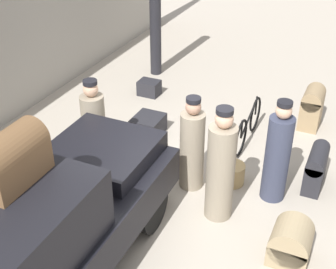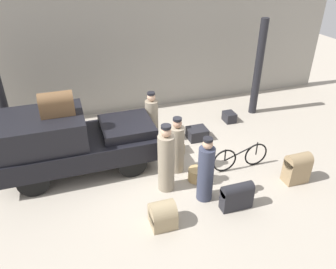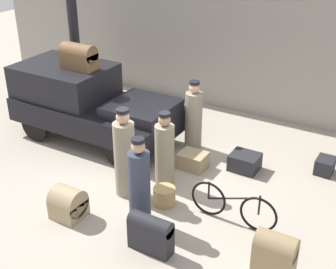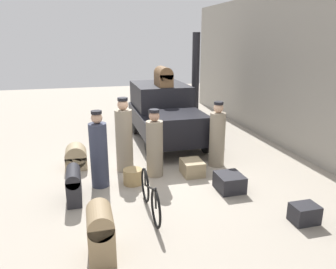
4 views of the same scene
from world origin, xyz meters
name	(u,v)px [view 4 (image 4 of 4)]	position (x,y,z in m)	size (l,w,h in m)	color
ground_plane	(158,169)	(0.00, 0.00, 0.00)	(30.00, 30.00, 0.00)	#A89E8E
station_building_facade	(309,74)	(0.00, 4.08, 2.25)	(16.00, 0.15, 4.50)	gray
canopy_pillar_left	(195,80)	(-3.97, 2.34, 1.68)	(0.27, 0.27, 3.35)	black
truck	(165,111)	(-2.34, 0.77, 0.94)	(3.98, 1.80, 1.72)	black
bicycle	(150,195)	(2.02, -0.62, 0.35)	(1.65, 0.04, 0.73)	black
wicker_basket	(133,177)	(0.67, -0.74, 0.17)	(0.43, 0.43, 0.34)	tan
porter_standing_middle	(99,153)	(0.59, -1.45, 0.78)	(0.38, 0.38, 1.70)	#33384C
conductor_in_dark_uniform	(217,137)	(0.11, 1.50, 0.76)	(0.39, 0.39, 1.66)	gray
porter_with_bicycle	(124,138)	(-0.18, -0.80, 0.83)	(0.41, 0.41, 1.82)	gray
porter_carrying_trunk	(155,146)	(0.33, -0.16, 0.73)	(0.39, 0.39, 1.61)	gray
trunk_umber_medium	(101,231)	(3.11, -1.59, 0.44)	(0.62, 0.38, 0.83)	#937A56
suitcase_small_leather	(229,182)	(1.51, 1.22, 0.18)	(0.61, 0.54, 0.36)	#232328
trunk_barrel_dark	(74,184)	(1.15, -2.00, 0.36)	(0.75, 0.28, 0.68)	#232328
suitcase_tan_flat	(304,214)	(3.04, 1.95, 0.17)	(0.36, 0.46, 0.33)	#232328
trunk_large_brown	(76,157)	(-0.64, -1.97, 0.27)	(0.55, 0.53, 0.60)	#9E8966
trunk_wicker_pale	(192,168)	(0.52, 0.72, 0.18)	(0.58, 0.48, 0.35)	#9E8966
trunk_on_truck_roof	(163,77)	(-2.49, 0.77, 2.01)	(0.82, 0.43, 0.59)	brown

